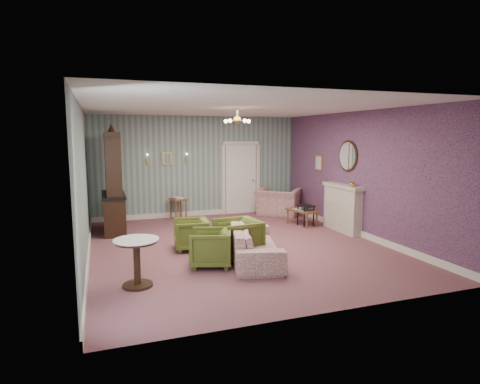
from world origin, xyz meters
name	(u,v)px	position (x,y,z in m)	size (l,w,h in m)	color
floor	(237,246)	(0.00, 0.00, 0.00)	(7.00, 7.00, 0.00)	#834C54
ceiling	(237,108)	(0.00, 0.00, 2.90)	(7.00, 7.00, 0.00)	white
wall_back	(198,166)	(0.00, 3.50, 1.45)	(6.00, 6.00, 0.00)	slate
wall_front	(327,206)	(0.00, -3.50, 1.45)	(6.00, 6.00, 0.00)	slate
wall_left	(84,184)	(-3.00, 0.00, 1.45)	(7.00, 7.00, 0.00)	slate
wall_right	(359,174)	(3.00, 0.00, 1.45)	(7.00, 7.00, 0.00)	slate
wall_right_floral	(358,174)	(2.98, 0.00, 1.45)	(7.00, 7.00, 0.00)	#A75378
door	(241,178)	(1.30, 3.46, 1.08)	(1.12, 0.12, 2.16)	white
olive_chair_a	(211,246)	(-0.89, -1.10, 0.37)	(0.71, 0.67, 0.73)	#555F21
olive_chair_b	(238,236)	(-0.23, -0.71, 0.40)	(0.78, 0.73, 0.81)	#555F21
olive_chair_c	(191,233)	(-0.99, 0.07, 0.35)	(0.68, 0.63, 0.70)	#555F21
sofa_chintz	(254,237)	(0.00, -0.98, 0.42)	(2.17, 0.63, 0.85)	#943B4D
wingback_chair	(278,198)	(2.24, 2.77, 0.53)	(1.21, 0.78, 1.05)	#943B4D
dresser	(113,180)	(-2.43, 2.26, 1.28)	(0.53, 1.54, 2.56)	black
fireplace	(342,208)	(2.86, 0.40, 0.58)	(0.30, 1.40, 1.16)	beige
mantel_vase	(352,183)	(2.84, 0.00, 1.23)	(0.15, 0.15, 0.15)	gold
oval_mirror	(348,156)	(2.96, 0.40, 1.85)	(0.04, 0.76, 0.84)	white
framed_print	(319,163)	(2.97, 1.75, 1.60)	(0.04, 0.34, 0.42)	gold
coffee_table	(302,217)	(2.26, 1.33, 0.21)	(0.46, 0.83, 0.42)	brown
side_table_black	(306,216)	(2.30, 1.21, 0.27)	(0.37, 0.37, 0.55)	black
pedestal_table	(137,263)	(-2.23, -1.69, 0.38)	(0.70, 0.70, 0.76)	black
nesting_table	(178,208)	(-0.67, 3.15, 0.32)	(0.39, 0.49, 0.64)	brown
gilt_mirror_back	(167,159)	(-0.90, 3.46, 1.70)	(0.28, 0.06, 0.36)	gold
sconce_left	(147,159)	(-1.45, 3.44, 1.70)	(0.16, 0.12, 0.30)	gold
sconce_right	(187,158)	(-0.35, 3.44, 1.70)	(0.16, 0.12, 0.30)	gold
chandelier	(237,121)	(0.00, 0.00, 2.63)	(0.56, 0.56, 0.36)	gold
burgundy_cushion	(279,200)	(2.19, 2.62, 0.48)	(0.38, 0.10, 0.38)	maroon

